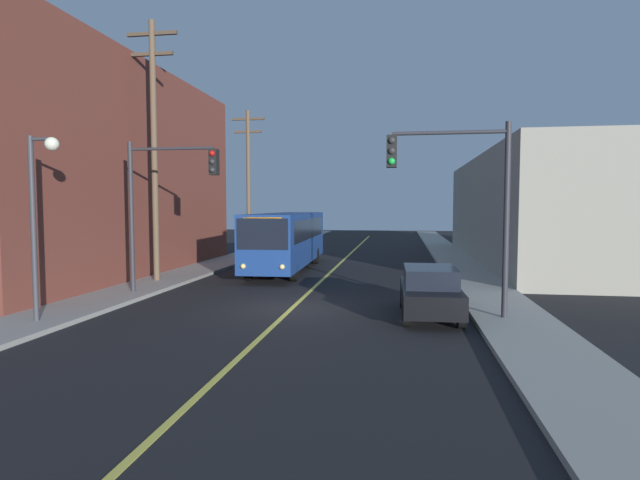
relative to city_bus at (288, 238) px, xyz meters
name	(u,v)px	position (x,y,z in m)	size (l,w,h in m)	color
ground_plane	(292,309)	(2.51, -10.67, -1.82)	(120.00, 120.00, 0.00)	black
sidewalk_left	(203,269)	(-4.74, -0.67, -1.74)	(2.50, 90.00, 0.15)	gray
sidewalk_right	(468,274)	(9.76, -0.67, -1.74)	(2.50, 90.00, 0.15)	gray
lane_stripe_center	(341,263)	(2.51, 4.33, -1.81)	(0.16, 60.00, 0.01)	#D8CC4C
building_left_brick	(67,172)	(-10.98, -3.52, 3.54)	(10.00, 20.93, 10.71)	brown
building_right_warehouse	(569,210)	(17.01, 7.12, 1.56)	(12.00, 26.62, 6.75)	gray
city_bus	(288,238)	(0.00, 0.00, 0.00)	(2.92, 12.22, 3.20)	navy
parked_car_black	(430,291)	(7.22, -11.29, -0.98)	(1.90, 4.44, 1.62)	black
utility_pole_near	(154,140)	(-4.98, -5.75, 4.79)	(2.40, 0.28, 11.85)	brown
utility_pole_mid	(248,176)	(-4.50, 7.45, 3.95)	(2.40, 0.28, 10.22)	brown
traffic_signal_left_corner	(167,188)	(-2.90, -8.91, 2.49)	(3.75, 0.48, 6.00)	#2D2D33
traffic_signal_right_corner	(455,183)	(7.93, -11.71, 2.49)	(3.75, 0.48, 6.00)	#2D2D33
street_lamp_left	(39,201)	(-4.31, -14.37, 1.92)	(0.98, 0.40, 5.50)	#38383D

